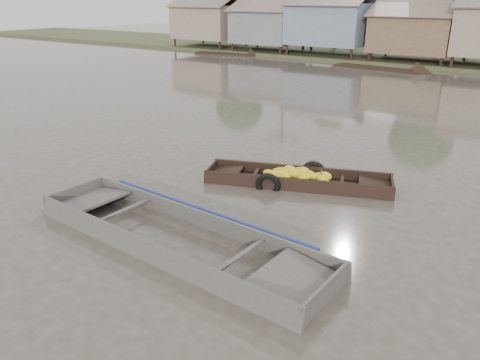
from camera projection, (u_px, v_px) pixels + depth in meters
The scene contains 3 objects.
ground at pixel (225, 217), 11.11m from camera, with size 120.00×120.00×0.00m, color #474036.
banana_boat at pixel (295, 179), 13.00m from camera, with size 5.23×2.92×0.74m.
viewer_boat at pixel (177, 241), 9.90m from camera, with size 7.25×2.25×0.58m.
Camera 1 is at (5.91, -8.08, 4.90)m, focal length 35.00 mm.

